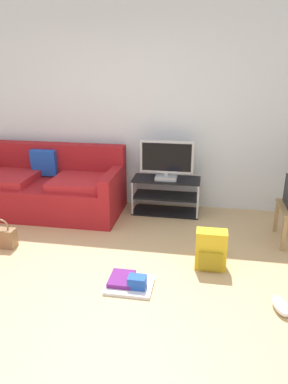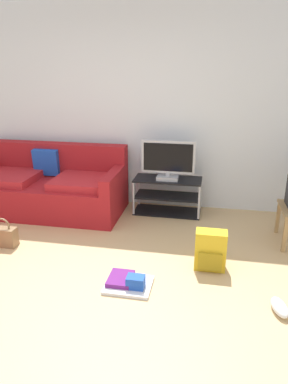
{
  "view_description": "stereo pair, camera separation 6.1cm",
  "coord_description": "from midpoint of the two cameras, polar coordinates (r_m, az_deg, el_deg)",
  "views": [
    {
      "loc": [
        1.08,
        -2.46,
        1.94
      ],
      "look_at": [
        0.48,
        0.98,
        0.69
      ],
      "focal_mm": 33.81,
      "sensor_mm": 36.0,
      "label": 1
    },
    {
      "loc": [
        1.14,
        -2.45,
        1.94
      ],
      "look_at": [
        0.48,
        0.98,
        0.69
      ],
      "focal_mm": 33.81,
      "sensor_mm": 36.0,
      "label": 2
    }
  ],
  "objects": [
    {
      "name": "wall_back",
      "position": [
        5.06,
        -1.91,
        13.06
      ],
      "size": [
        9.0,
        0.1,
        2.7
      ],
      "primitive_type": "cube",
      "color": "silver",
      "rests_on": "ground_plane"
    },
    {
      "name": "flat_tv",
      "position": [
        4.72,
        4.19,
        4.94
      ],
      "size": [
        0.7,
        0.22,
        0.52
      ],
      "color": "#B2B2B7",
      "rests_on": "tv_stand"
    },
    {
      "name": "backpack",
      "position": [
        3.66,
        10.92,
        -9.06
      ],
      "size": [
        0.3,
        0.24,
        0.4
      ],
      "rotation": [
        0.0,
        0.0,
        0.08
      ],
      "color": "gold",
      "rests_on": "ground_plane"
    },
    {
      "name": "handbag",
      "position": [
        4.33,
        -20.89,
        -6.51
      ],
      "size": [
        0.29,
        0.13,
        0.34
      ],
      "rotation": [
        0.0,
        0.0,
        0.45
      ],
      "color": "olive",
      "rests_on": "ground_plane"
    },
    {
      "name": "couch",
      "position": [
        5.11,
        -14.33,
        0.7
      ],
      "size": [
        2.02,
        0.95,
        0.88
      ],
      "color": "maroon",
      "rests_on": "ground_plane"
    },
    {
      "name": "ground_plane",
      "position": [
        3.32,
        -11.34,
        -16.61
      ],
      "size": [
        9.0,
        9.8,
        0.02
      ],
      "primitive_type": "cube",
      "color": "tan"
    },
    {
      "name": "floor_tray",
      "position": [
        3.41,
        -2.02,
        -14.08
      ],
      "size": [
        0.42,
        0.35,
        0.14
      ],
      "color": "silver",
      "rests_on": "ground_plane"
    },
    {
      "name": "tv_stand",
      "position": [
        4.89,
        4.08,
        -0.6
      ],
      "size": [
        0.89,
        0.4,
        0.48
      ],
      "color": "black",
      "rests_on": "ground_plane"
    }
  ]
}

